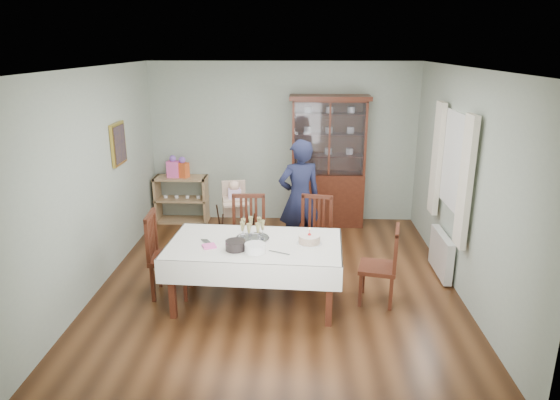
{
  "coord_description": "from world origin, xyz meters",
  "views": [
    {
      "loc": [
        0.24,
        -5.87,
        2.96
      ],
      "look_at": [
        0.02,
        0.2,
        1.06
      ],
      "focal_mm": 32.0,
      "sensor_mm": 36.0,
      "label": 1
    }
  ],
  "objects_px": {
    "gift_bag_pink": "(173,167)",
    "chair_far_left": "(249,250)",
    "chair_end_right": "(379,280)",
    "birthday_cake": "(309,240)",
    "gift_bag_orange": "(183,168)",
    "dining_table": "(255,272)",
    "high_chair": "(235,222)",
    "woman": "(299,198)",
    "china_cabinet": "(328,160)",
    "champagne_tray": "(252,234)",
    "chair_far_right": "(314,248)",
    "chair_end_left": "(170,270)",
    "sideboard": "(182,199)"
  },
  "relations": [
    {
      "from": "china_cabinet",
      "to": "birthday_cake",
      "type": "xyz_separation_m",
      "value": [
        -0.36,
        -2.8,
        -0.31
      ]
    },
    {
      "from": "china_cabinet",
      "to": "chair_far_left",
      "type": "height_order",
      "value": "china_cabinet"
    },
    {
      "from": "chair_end_left",
      "to": "high_chair",
      "type": "xyz_separation_m",
      "value": [
        0.63,
        1.48,
        0.1
      ]
    },
    {
      "from": "gift_bag_orange",
      "to": "champagne_tray",
      "type": "bearing_deg",
      "value": -62.15
    },
    {
      "from": "gift_bag_pink",
      "to": "dining_table",
      "type": "bearing_deg",
      "value": -59.96
    },
    {
      "from": "high_chair",
      "to": "gift_bag_pink",
      "type": "height_order",
      "value": "gift_bag_pink"
    },
    {
      "from": "gift_bag_pink",
      "to": "chair_far_left",
      "type": "bearing_deg",
      "value": -53.26
    },
    {
      "from": "woman",
      "to": "gift_bag_pink",
      "type": "bearing_deg",
      "value": -50.8
    },
    {
      "from": "china_cabinet",
      "to": "chair_far_left",
      "type": "bearing_deg",
      "value": -120.67
    },
    {
      "from": "gift_bag_orange",
      "to": "chair_end_right",
      "type": "bearing_deg",
      "value": -43.01
    },
    {
      "from": "sideboard",
      "to": "chair_end_right",
      "type": "relative_size",
      "value": 0.95
    },
    {
      "from": "chair_far_left",
      "to": "chair_end_right",
      "type": "height_order",
      "value": "chair_far_left"
    },
    {
      "from": "chair_end_left",
      "to": "high_chair",
      "type": "bearing_deg",
      "value": -25.91
    },
    {
      "from": "champagne_tray",
      "to": "gift_bag_orange",
      "type": "relative_size",
      "value": 1.13
    },
    {
      "from": "chair_end_right",
      "to": "birthday_cake",
      "type": "distance_m",
      "value": 0.99
    },
    {
      "from": "sideboard",
      "to": "chair_far_right",
      "type": "height_order",
      "value": "chair_far_right"
    },
    {
      "from": "dining_table",
      "to": "high_chair",
      "type": "bearing_deg",
      "value": 104.77
    },
    {
      "from": "chair_far_left",
      "to": "gift_bag_orange",
      "type": "relative_size",
      "value": 2.93
    },
    {
      "from": "birthday_cake",
      "to": "gift_bag_pink",
      "type": "relative_size",
      "value": 0.77
    },
    {
      "from": "dining_table",
      "to": "chair_far_right",
      "type": "height_order",
      "value": "chair_far_right"
    },
    {
      "from": "chair_far_left",
      "to": "birthday_cake",
      "type": "xyz_separation_m",
      "value": [
        0.79,
        -0.85,
        0.5
      ]
    },
    {
      "from": "china_cabinet",
      "to": "high_chair",
      "type": "distance_m",
      "value": 1.96
    },
    {
      "from": "sideboard",
      "to": "gift_bag_orange",
      "type": "height_order",
      "value": "gift_bag_orange"
    },
    {
      "from": "sideboard",
      "to": "champagne_tray",
      "type": "distance_m",
      "value": 3.11
    },
    {
      "from": "woman",
      "to": "gift_bag_pink",
      "type": "relative_size",
      "value": 4.54
    },
    {
      "from": "champagne_tray",
      "to": "chair_far_right",
      "type": "bearing_deg",
      "value": 48.26
    },
    {
      "from": "chair_far_left",
      "to": "chair_far_right",
      "type": "height_order",
      "value": "chair_far_left"
    },
    {
      "from": "birthday_cake",
      "to": "woman",
      "type": "bearing_deg",
      "value": 94.37
    },
    {
      "from": "birthday_cake",
      "to": "high_chair",
      "type": "bearing_deg",
      "value": 122.72
    },
    {
      "from": "chair_end_right",
      "to": "birthday_cake",
      "type": "relative_size",
      "value": 3.29
    },
    {
      "from": "gift_bag_pink",
      "to": "gift_bag_orange",
      "type": "distance_m",
      "value": 0.16
    },
    {
      "from": "woman",
      "to": "birthday_cake",
      "type": "distance_m",
      "value": 1.47
    },
    {
      "from": "dining_table",
      "to": "chair_end_right",
      "type": "bearing_deg",
      "value": 2.62
    },
    {
      "from": "champagne_tray",
      "to": "sideboard",
      "type": "bearing_deg",
      "value": 118.53
    },
    {
      "from": "woman",
      "to": "birthday_cake",
      "type": "bearing_deg",
      "value": 75.58
    },
    {
      "from": "dining_table",
      "to": "gift_bag_orange",
      "type": "distance_m",
      "value": 3.2
    },
    {
      "from": "chair_far_left",
      "to": "champagne_tray",
      "type": "relative_size",
      "value": 2.59
    },
    {
      "from": "dining_table",
      "to": "china_cabinet",
      "type": "bearing_deg",
      "value": 70.38
    },
    {
      "from": "dining_table",
      "to": "chair_far_right",
      "type": "distance_m",
      "value": 1.2
    },
    {
      "from": "champagne_tray",
      "to": "gift_bag_pink",
      "type": "xyz_separation_m",
      "value": [
        -1.58,
        2.68,
        0.13
      ]
    },
    {
      "from": "woman",
      "to": "champagne_tray",
      "type": "relative_size",
      "value": 4.27
    },
    {
      "from": "china_cabinet",
      "to": "chair_end_left",
      "type": "height_order",
      "value": "china_cabinet"
    },
    {
      "from": "sideboard",
      "to": "woman",
      "type": "relative_size",
      "value": 0.53
    },
    {
      "from": "china_cabinet",
      "to": "gift_bag_pink",
      "type": "height_order",
      "value": "china_cabinet"
    },
    {
      "from": "woman",
      "to": "gift_bag_orange",
      "type": "xyz_separation_m",
      "value": [
        -1.97,
        1.33,
        0.1
      ]
    },
    {
      "from": "woman",
      "to": "chair_far_right",
      "type": "bearing_deg",
      "value": 93.14
    },
    {
      "from": "woman",
      "to": "gift_bag_pink",
      "type": "xyz_separation_m",
      "value": [
        -2.13,
        1.33,
        0.11
      ]
    },
    {
      "from": "birthday_cake",
      "to": "champagne_tray",
      "type": "bearing_deg",
      "value": 170.33
    },
    {
      "from": "chair_far_left",
      "to": "gift_bag_pink",
      "type": "xyz_separation_m",
      "value": [
        -1.45,
        1.95,
        0.66
      ]
    },
    {
      "from": "chair_end_right",
      "to": "gift_bag_pink",
      "type": "distance_m",
      "value": 4.17
    }
  ]
}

